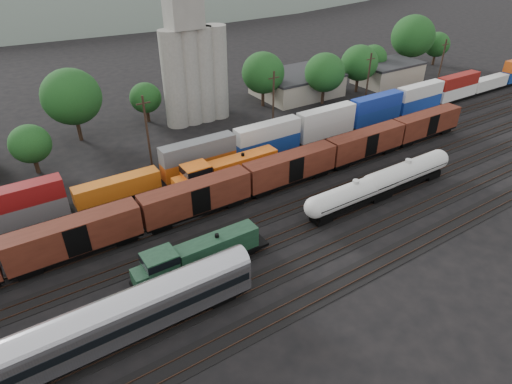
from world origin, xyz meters
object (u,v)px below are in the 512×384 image
passenger_coach (128,314)px  orange_locomotive (225,171)px  green_locomotive (195,257)px  tank_car_a (354,193)px  grain_silo (194,65)px

passenger_coach → orange_locomotive: (21.23, 20.00, -0.76)m
green_locomotive → orange_locomotive: size_ratio=0.87×
passenger_coach → tank_car_a: bearing=8.7°
passenger_coach → grain_silo: size_ratio=0.84×
green_locomotive → orange_locomotive: 19.35m
passenger_coach → orange_locomotive: bearing=43.3°
passenger_coach → grain_silo: 55.25m
tank_car_a → passenger_coach: bearing=-171.3°
green_locomotive → tank_car_a: size_ratio=0.96×
orange_locomotive → tank_car_a: bearing=-52.3°
grain_silo → tank_car_a: bearing=-85.5°
tank_car_a → passenger_coach: 33.22m
tank_car_a → passenger_coach: size_ratio=0.68×
green_locomotive → passenger_coach: (-9.01, -5.00, 0.95)m
tank_car_a → orange_locomotive: orange_locomotive is taller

